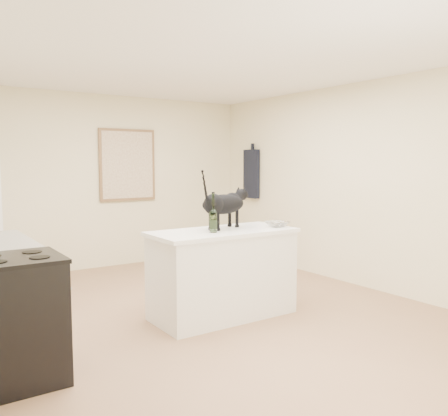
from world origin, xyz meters
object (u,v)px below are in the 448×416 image
(black_cat, at_px, (223,207))
(glass_bowl, at_px, (277,224))
(wine_bottle, at_px, (213,215))
(stove, at_px, (18,321))

(black_cat, height_order, glass_bowl, black_cat)
(black_cat, bearing_deg, wine_bottle, -163.22)
(wine_bottle, distance_m, glass_bowl, 0.79)
(stove, height_order, glass_bowl, glass_bowl)
(stove, distance_m, black_cat, 2.27)
(black_cat, xyz_separation_m, wine_bottle, (-0.23, -0.16, -0.05))
(stove, xyz_separation_m, black_cat, (2.11, 0.48, 0.68))
(black_cat, bearing_deg, stove, 174.44)
(stove, distance_m, glass_bowl, 2.72)
(glass_bowl, bearing_deg, black_cat, 158.46)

